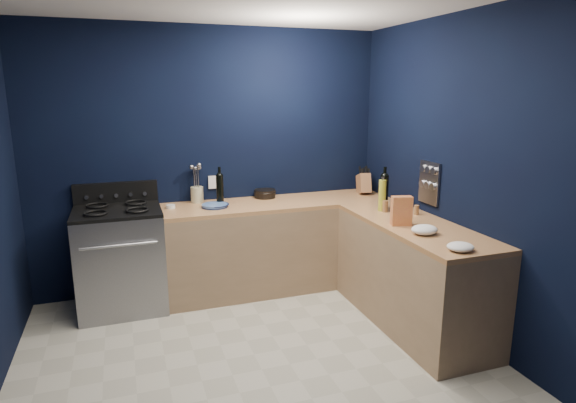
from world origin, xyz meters
name	(u,v)px	position (x,y,z in m)	size (l,w,h in m)	color
floor	(262,371)	(0.00, 0.00, -0.01)	(3.50, 3.50, 0.02)	#B0AB99
wall_back	(212,160)	(0.00, 1.76, 1.30)	(3.50, 0.02, 2.60)	black
wall_right	(475,180)	(1.76, 0.00, 1.30)	(0.02, 3.50, 2.60)	black
wall_front	(404,304)	(0.00, -1.76, 1.30)	(3.50, 0.02, 2.60)	black
cab_back	(279,246)	(0.60, 1.44, 0.43)	(2.30, 0.63, 0.86)	#927354
top_back	(278,203)	(0.60, 1.44, 0.88)	(2.30, 0.63, 0.04)	brown
cab_right	(412,276)	(1.44, 0.29, 0.43)	(0.63, 1.67, 0.86)	#927354
top_right	(415,226)	(1.44, 0.29, 0.88)	(0.63, 1.67, 0.04)	brown
gas_range	(121,261)	(-0.93, 1.42, 0.46)	(0.76, 0.66, 0.92)	gray
oven_door	(121,274)	(-0.93, 1.10, 0.45)	(0.59, 0.02, 0.42)	black
cooktop	(117,211)	(-0.93, 1.42, 0.94)	(0.76, 0.66, 0.03)	black
backguard	(116,193)	(-0.93, 1.72, 1.04)	(0.76, 0.06, 0.20)	black
spice_panel	(429,183)	(1.74, 0.55, 1.18)	(0.02, 0.28, 0.38)	gray
wall_outlet	(213,182)	(0.00, 1.74, 1.08)	(0.09, 0.02, 0.13)	white
plate_stack	(215,206)	(-0.05, 1.41, 0.92)	(0.25, 0.25, 0.03)	#3E5691
ramekin	(171,207)	(-0.45, 1.50, 0.92)	(0.08, 0.08, 0.03)	white
utensil_crock	(197,195)	(-0.17, 1.67, 0.98)	(0.12, 0.12, 0.16)	beige
wine_bottle_back	(220,190)	(0.03, 1.51, 1.04)	(0.07, 0.07, 0.29)	black
lemon_basket	(265,194)	(0.52, 1.65, 0.94)	(0.22, 0.22, 0.08)	black
knife_block	(364,184)	(1.59, 1.50, 1.00)	(0.11, 0.19, 0.21)	brown
wine_bottle_right	(384,192)	(1.44, 0.83, 1.06)	(0.08, 0.08, 0.32)	black
oil_bottle	(382,196)	(1.39, 0.76, 1.04)	(0.07, 0.07, 0.29)	#A8AD2D
spice_jar_near	(385,206)	(1.39, 0.72, 0.95)	(0.05, 0.05, 0.11)	olive
spice_jar_far	(416,210)	(1.61, 0.54, 0.94)	(0.04, 0.04, 0.09)	olive
crouton_bag	(401,211)	(1.29, 0.29, 1.02)	(0.17, 0.08, 0.24)	#BA2541
towel_front	(424,230)	(1.32, 0.00, 0.94)	(0.21, 0.18, 0.07)	white
towel_end	(460,247)	(1.33, -0.42, 0.93)	(0.19, 0.17, 0.06)	white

